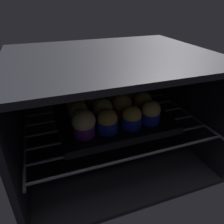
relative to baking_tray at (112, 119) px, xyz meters
The scene contains 15 objects.
oven_cavity 5.40cm from the baking_tray, 90.00° to the left, with size 59.00×47.00×37.00cm.
oven_rack 1.26cm from the baking_tray, 90.00° to the left, with size 54.80×42.00×0.80cm.
baking_tray is the anchor object (origin of this frame).
muffin_row0_col0 13.18cm from the baking_tray, 148.44° to the right, with size 6.52×6.52×8.21cm.
muffin_row0_col1 8.66cm from the baking_tray, 119.12° to the right, with size 5.94×5.94×7.10cm.
muffin_row0_col2 8.75cm from the baking_tray, 62.25° to the right, with size 5.94×5.94×6.98cm.
muffin_row0_col3 12.72cm from the baking_tray, 32.98° to the right, with size 5.94×5.94×7.45cm.
muffin_row1_col0 11.40cm from the baking_tray, behind, with size 5.94×5.94×7.45cm.
muffin_row1_col1 5.01cm from the baking_tray, behind, with size 6.27×6.27×7.34cm.
muffin_row1_col2 5.44cm from the baking_tray, ahead, with size 6.25×6.25×7.77cm.
muffin_row1_col3 11.43cm from the baking_tray, ahead, with size 5.94×5.94×7.41cm.
muffin_row2_col0 12.68cm from the baking_tray, 147.14° to the left, with size 6.31×6.31×7.25cm.
muffin_row2_col1 8.59cm from the baking_tray, 117.76° to the left, with size 6.23×6.23×8.17cm.
muffin_row2_col2 8.91cm from the baking_tray, 61.54° to the left, with size 6.49×6.49×7.78cm.
muffin_row2_col3 13.32cm from the baking_tray, 34.15° to the left, with size 6.25×6.25×7.42cm.
Camera 1 is at (-20.02, -34.29, 50.00)cm, focal length 34.03 mm.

